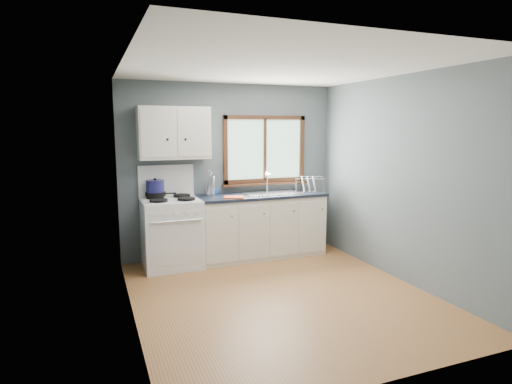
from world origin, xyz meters
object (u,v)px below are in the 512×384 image
object	(u,v)px
base_cabinets	(261,228)
stockpot	(155,188)
gas_range	(171,231)
dish_rack	(309,187)
utensil_crock	(210,190)
sink	(272,197)
skillet	(156,194)
thermos	(212,186)

from	to	relation	value
base_cabinets	stockpot	bearing A→B (deg)	175.20
gas_range	stockpot	bearing A→B (deg)	140.86
gas_range	dish_rack	distance (m)	2.15
gas_range	dish_rack	world-z (taller)	gas_range
stockpot	utensil_crock	bearing A→B (deg)	1.35
gas_range	sink	world-z (taller)	gas_range
dish_rack	base_cabinets	bearing A→B (deg)	-156.40
gas_range	sink	size ratio (longest dim) A/B	1.62
base_cabinets	sink	xyz separation A→B (m)	(0.18, -0.00, 0.45)
sink	skillet	distance (m)	1.66
skillet	dish_rack	distance (m)	2.26
gas_range	skillet	distance (m)	0.54
base_cabinets	stockpot	xyz separation A→B (m)	(-1.48, 0.12, 0.66)
stockpot	thermos	size ratio (longest dim) A/B	1.11
stockpot	utensil_crock	world-z (taller)	utensil_crock
utensil_crock	base_cabinets	bearing A→B (deg)	-11.30
dish_rack	gas_range	bearing A→B (deg)	-155.42
gas_range	thermos	xyz separation A→B (m)	(0.61, 0.13, 0.57)
utensil_crock	sink	bearing A→B (deg)	-9.09
utensil_crock	dish_rack	size ratio (longest dim) A/B	0.71
skillet	utensil_crock	world-z (taller)	utensil_crock
base_cabinets	sink	distance (m)	0.48
skillet	thermos	size ratio (longest dim) A/B	1.48
stockpot	utensil_crock	size ratio (longest dim) A/B	0.84
gas_range	stockpot	distance (m)	0.62
base_cabinets	dish_rack	xyz separation A→B (m)	(0.79, -0.01, 0.57)
base_cabinets	dish_rack	world-z (taller)	dish_rack
sink	thermos	size ratio (longest dim) A/B	2.95
utensil_crock	gas_range	bearing A→B (deg)	-164.79
utensil_crock	dish_rack	world-z (taller)	utensil_crock
gas_range	utensil_crock	size ratio (longest dim) A/B	3.61
sink	thermos	bearing A→B (deg)	172.93
utensil_crock	dish_rack	xyz separation A→B (m)	(1.50, -0.15, -0.02)
sink	skillet	world-z (taller)	sink
base_cabinets	thermos	bearing A→B (deg)	171.15
skillet	stockpot	distance (m)	0.08
base_cabinets	skillet	world-z (taller)	skillet
skillet	utensil_crock	distance (m)	0.76
thermos	gas_range	bearing A→B (deg)	-168.34
thermos	dish_rack	bearing A→B (deg)	-4.57
base_cabinets	sink	world-z (taller)	sink
base_cabinets	stockpot	world-z (taller)	stockpot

